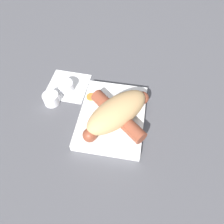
{
  "coord_description": "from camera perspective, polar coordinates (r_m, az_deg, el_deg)",
  "views": [
    {
      "loc": [
        0.31,
        0.05,
        0.48
      ],
      "look_at": [
        0.0,
        0.0,
        0.03
      ],
      "focal_mm": 35.0,
      "sensor_mm": 36.0,
      "label": 1
    }
  ],
  "objects": [
    {
      "name": "ground_plane",
      "position": [
        0.57,
        0.0,
        -1.88
      ],
      "size": [
        3.0,
        3.0,
        0.0
      ],
      "primitive_type": "plane",
      "color": "#4C4C51"
    },
    {
      "name": "condiment_cup_far",
      "position": [
        0.62,
        -15.57,
        3.26
      ],
      "size": [
        0.04,
        0.04,
        0.03
      ],
      "color": "white",
      "rests_on": "ground_plane"
    },
    {
      "name": "pickled_veggies",
      "position": [
        0.59,
        -3.92,
        4.0
      ],
      "size": [
        0.04,
        0.06,
        0.0
      ],
      "color": "orange",
      "rests_on": "food_tray"
    },
    {
      "name": "napkin",
      "position": [
        0.65,
        -11.47,
        6.71
      ],
      "size": [
        0.12,
        0.12,
        0.0
      ],
      "color": "white",
      "rests_on": "ground_plane"
    },
    {
      "name": "bread_roll",
      "position": [
        0.52,
        1.37,
        0.12
      ],
      "size": [
        0.18,
        0.17,
        0.06
      ],
      "color": "tan",
      "rests_on": "food_tray"
    },
    {
      "name": "sausage",
      "position": [
        0.53,
        1.48,
        -0.88
      ],
      "size": [
        0.16,
        0.15,
        0.03
      ],
      "color": "brown",
      "rests_on": "food_tray"
    },
    {
      "name": "condiment_cup_near",
      "position": [
        0.63,
        -11.96,
        6.43
      ],
      "size": [
        0.04,
        0.04,
        0.03
      ],
      "color": "white",
      "rests_on": "ground_plane"
    },
    {
      "name": "food_tray",
      "position": [
        0.56,
        0.0,
        -1.25
      ],
      "size": [
        0.21,
        0.16,
        0.02
      ],
      "color": "white",
      "rests_on": "ground_plane"
    }
  ]
}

